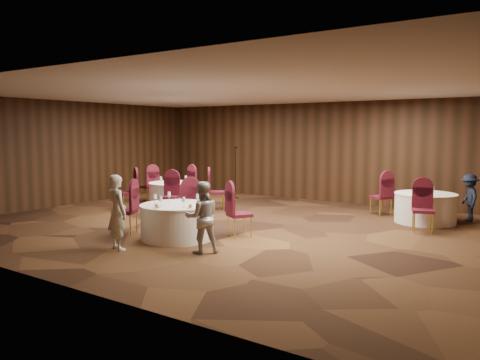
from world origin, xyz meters
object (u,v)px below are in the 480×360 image
Objects in this scene: table_right at (425,208)px; woman_b at (202,217)px; mic_stand at (235,183)px; woman_a at (117,212)px; man_c at (469,198)px; table_main at (177,221)px; table_left at (173,195)px.

table_right is 1.10× the size of woman_b.
mic_stand is (-6.36, 0.92, 0.15)m from table_right.
man_c is (5.17, 6.90, -0.12)m from woman_a.
table_right is 6.43m from mic_stand.
table_right is at bearing 50.31° from table_main.
mic_stand is at bearing 79.08° from table_left.
table_main is at bearing -46.81° from table_left.
table_main is 1.08× the size of table_left.
man_c is (7.73, 2.48, 0.23)m from table_left.
woman_a is at bearing -59.89° from table_left.
mic_stand is (0.50, 2.59, 0.15)m from table_left.
table_right is at bearing -107.31° from woman_a.
table_main is at bearing -129.69° from table_right.
woman_a reaches higher than table_left.
table_left is at bearing -96.77° from man_c.
man_c is (3.68, 6.17, -0.07)m from woman_b.
woman_b reaches higher than table_left.
woman_a is 1.20× the size of man_c.
woman_a is at bearing -104.47° from table_main.
mic_stand reaches higher than woman_a.
woman_b is (-2.81, -5.37, 0.30)m from table_right.
man_c is (7.23, -0.12, 0.08)m from mic_stand.
mic_stand is at bearing -55.71° from woman_a.
table_main is 1.29× the size of man_c.
woman_a is at bearing -73.60° from mic_stand.
mic_stand is at bearing -115.43° from man_c.
table_left is 8.12m from man_c.
woman_b reaches higher than man_c.
man_c is at bearing -167.59° from woman_b.
man_c reaches higher than table_main.
woman_a is (-0.34, -1.33, 0.35)m from table_main.
table_main is at bearing -86.57° from woman_a.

